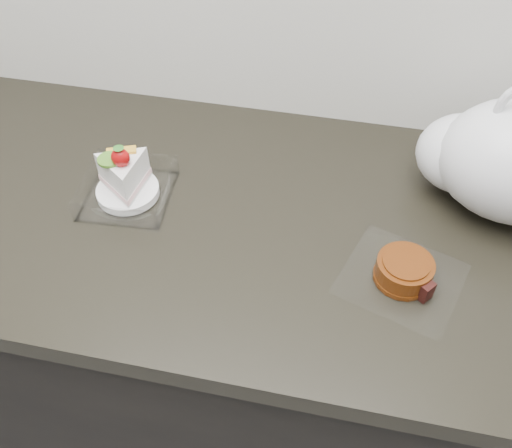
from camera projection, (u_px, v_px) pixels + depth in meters
counter at (223, 344)px, 1.33m from camera, size 2.04×0.64×0.90m
cake_tray at (126, 183)px, 1.01m from camera, size 0.16×0.16×0.12m
mooncake_wrap at (404, 273)px, 0.89m from camera, size 0.22×0.21×0.04m
plastic_bag at (512, 159)px, 0.94m from camera, size 0.33×0.25×0.26m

